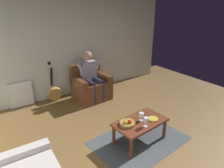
{
  "coord_description": "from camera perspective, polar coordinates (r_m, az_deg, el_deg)",
  "views": [
    {
      "loc": [
        2.09,
        1.75,
        2.33
      ],
      "look_at": [
        -0.13,
        -1.55,
        0.73
      ],
      "focal_mm": 32.31,
      "sensor_mm": 36.0,
      "label": 1
    }
  ],
  "objects": [
    {
      "name": "guitar",
      "position": [
        5.35,
        -15.98,
        -2.25
      ],
      "size": [
        0.36,
        0.32,
        0.99
      ],
      "color": "#BA8742",
      "rests_on": "ground"
    },
    {
      "name": "wine_glass_far",
      "position": [
        3.43,
        9.56,
        -10.07
      ],
      "size": [
        0.08,
        0.08,
        0.17
      ],
      "color": "silver",
      "rests_on": "coffee_table"
    },
    {
      "name": "ground_plane",
      "position": [
        3.59,
        12.92,
        -19.27
      ],
      "size": [
        7.51,
        7.51,
        0.0
      ],
      "primitive_type": "plane",
      "color": "brown"
    },
    {
      "name": "wine_glass_near",
      "position": [
        3.58,
        8.32,
        -8.77
      ],
      "size": [
        0.08,
        0.08,
        0.15
      ],
      "color": "silver",
      "rests_on": "coffee_table"
    },
    {
      "name": "radiator",
      "position": [
        5.29,
        -24.3,
        -2.68
      ],
      "size": [
        0.53,
        0.06,
        0.61
      ],
      "primitive_type": "cube",
      "color": "white",
      "rests_on": "ground"
    },
    {
      "name": "wall_back",
      "position": [
        5.45,
        -10.84,
        10.18
      ],
      "size": [
        5.7,
        0.06,
        2.52
      ],
      "primitive_type": "cube",
      "color": "silver",
      "rests_on": "ground"
    },
    {
      "name": "fruit_bowl",
      "position": [
        3.47,
        4.38,
        -10.93
      ],
      "size": [
        0.26,
        0.26,
        0.11
      ],
      "color": "olive",
      "rests_on": "coffee_table"
    },
    {
      "name": "armchair",
      "position": [
        5.23,
        -6.0,
        -0.83
      ],
      "size": [
        0.87,
        0.76,
        0.89
      ],
      "rotation": [
        0.0,
        0.0,
        0.04
      ],
      "color": "brown",
      "rests_on": "ground"
    },
    {
      "name": "coffee_table",
      "position": [
        3.64,
        7.95,
        -11.2
      ],
      "size": [
        0.98,
        0.62,
        0.42
      ],
      "rotation": [
        0.0,
        0.0,
        0.09
      ],
      "color": "#5F2E1B",
      "rests_on": "ground"
    },
    {
      "name": "decorative_dish",
      "position": [
        3.69,
        11.52,
        -9.66
      ],
      "size": [
        0.18,
        0.18,
        0.02
      ],
      "primitive_type": "cylinder",
      "color": "gold",
      "rests_on": "coffee_table"
    },
    {
      "name": "person_seated",
      "position": [
        5.09,
        -6.01,
        2.69
      ],
      "size": [
        0.65,
        0.62,
        1.23
      ],
      "rotation": [
        0.0,
        0.0,
        0.04
      ],
      "color": "#9A95A3",
      "rests_on": "ground"
    },
    {
      "name": "rug",
      "position": [
        3.84,
        7.68,
        -15.55
      ],
      "size": [
        1.73,
        1.28,
        0.01
      ],
      "primitive_type": "cube",
      "rotation": [
        0.0,
        0.0,
        0.09
      ],
      "color": "#444A4E",
      "rests_on": "ground"
    }
  ]
}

